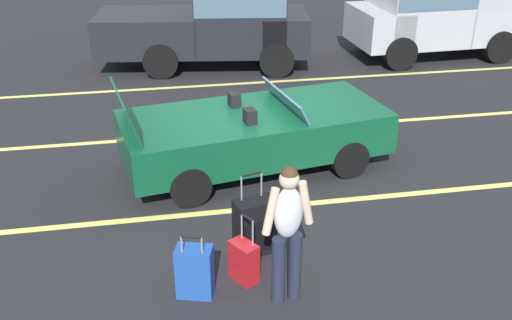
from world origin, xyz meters
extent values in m
plane|color=black|center=(0.00, 0.00, 0.00)|extent=(80.00, 80.00, 0.00)
cube|color=#EAE066|center=(0.00, -1.30, 0.00)|extent=(18.00, 0.12, 0.01)
cube|color=#EAE066|center=(0.00, 1.40, 0.00)|extent=(18.00, 0.12, 0.01)
cube|color=#EAE066|center=(0.00, 4.10, 0.00)|extent=(18.00, 0.12, 0.01)
cube|color=#0F4C2D|center=(0.00, 0.00, 0.62)|extent=(4.34, 2.44, 0.64)
cube|color=#0F4C2D|center=(1.41, 0.25, 0.51)|extent=(1.58, 1.87, 0.38)
cube|color=slate|center=(0.50, 0.09, 1.09)|extent=(0.45, 1.56, 0.31)
cube|color=black|center=(-0.27, 0.33, 1.05)|extent=(0.20, 0.24, 0.22)
cube|color=black|center=(-0.14, -0.40, 1.05)|extent=(0.20, 0.24, 0.22)
cube|color=#0F4C2D|center=(-1.92, -0.34, 1.22)|extent=(0.47, 1.51, 0.62)
cylinder|color=black|center=(1.11, 1.02, 0.30)|extent=(0.63, 0.32, 0.60)
cylinder|color=black|center=(1.39, -0.58, 0.30)|extent=(0.63, 0.32, 0.60)
cylinder|color=black|center=(-1.39, 0.58, 0.30)|extent=(0.63, 0.32, 0.60)
cylinder|color=black|center=(-1.11, -1.02, 0.30)|extent=(0.63, 0.32, 0.60)
cube|color=black|center=(-0.41, -2.31, 0.37)|extent=(0.54, 0.40, 0.74)
cube|color=black|center=(-0.37, -2.45, 0.31)|extent=(0.38, 0.12, 0.41)
cylinder|color=gray|center=(-0.31, -2.20, 0.90)|extent=(0.02, 0.02, 0.32)
cylinder|color=gray|center=(-0.56, -2.27, 0.90)|extent=(0.02, 0.02, 0.32)
cylinder|color=black|center=(-0.43, -2.24, 1.06)|extent=(0.26, 0.10, 0.03)
sphere|color=black|center=(-0.28, -2.16, 0.02)|extent=(0.04, 0.04, 0.04)
sphere|color=black|center=(-0.60, -2.25, 0.02)|extent=(0.04, 0.04, 0.04)
cube|color=#1E479E|center=(-1.21, -3.00, 0.31)|extent=(0.45, 0.34, 0.62)
cube|color=navy|center=(-1.17, -2.87, 0.26)|extent=(0.31, 0.11, 0.34)
cylinder|color=gray|center=(-1.33, -3.03, 0.72)|extent=(0.02, 0.02, 0.20)
cylinder|color=gray|center=(-1.12, -3.09, 0.72)|extent=(0.02, 0.02, 0.20)
cylinder|color=black|center=(-1.23, -3.06, 0.82)|extent=(0.22, 0.09, 0.03)
sphere|color=black|center=(-1.37, -3.04, 0.02)|extent=(0.04, 0.04, 0.04)
sphere|color=black|center=(-1.10, -3.12, 0.02)|extent=(0.04, 0.04, 0.04)
cube|color=red|center=(-0.63, -2.83, 0.25)|extent=(0.35, 0.39, 0.50)
cylinder|color=gray|center=(-0.53, -2.88, 0.67)|extent=(0.03, 0.03, 0.33)
cylinder|color=gray|center=(-0.63, -2.73, 0.67)|extent=(0.03, 0.03, 0.33)
cylinder|color=black|center=(-0.58, -2.80, 0.83)|extent=(0.12, 0.17, 0.03)
sphere|color=black|center=(-0.50, -2.89, 0.02)|extent=(0.04, 0.04, 0.04)
sphere|color=black|center=(-0.63, -2.69, 0.02)|extent=(0.04, 0.04, 0.04)
cylinder|color=#1E2338|center=(-0.32, -3.27, 0.41)|extent=(0.18, 0.18, 0.82)
cylinder|color=#1E2338|center=(-0.13, -3.22, 0.41)|extent=(0.18, 0.18, 0.82)
ellipsoid|color=silver|center=(-0.22, -3.24, 1.12)|extent=(0.37, 0.29, 0.60)
sphere|color=beige|center=(-0.22, -3.24, 1.51)|extent=(0.21, 0.21, 0.21)
sphere|color=#472D19|center=(-0.22, -3.24, 1.56)|extent=(0.18, 0.18, 0.18)
cylinder|color=beige|center=(-0.42, -3.30, 1.19)|extent=(0.21, 0.14, 0.53)
cylinder|color=beige|center=(-0.02, -3.19, 1.19)|extent=(0.21, 0.14, 0.53)
cube|color=#B2B2B7|center=(4.09, 5.35, 0.85)|extent=(1.18, 1.95, 0.90)
cube|color=#B2B2B7|center=(5.14, 5.39, 1.25)|extent=(2.18, 1.99, 1.70)
cube|color=#B2B2B7|center=(7.34, 5.49, 0.85)|extent=(2.48, 2.00, 0.90)
cylinder|color=black|center=(4.35, 4.46, 0.40)|extent=(0.81, 0.31, 0.80)
cylinder|color=black|center=(4.27, 6.26, 0.40)|extent=(0.81, 0.31, 0.80)
cylinder|color=black|center=(7.02, 4.57, 0.40)|extent=(0.81, 0.31, 0.80)
cylinder|color=black|center=(6.94, 6.37, 0.40)|extent=(0.81, 0.31, 0.80)
cube|color=black|center=(1.67, 5.32, 0.85)|extent=(1.36, 2.04, 0.90)
cube|color=black|center=(0.63, 5.47, 1.25)|extent=(2.35, 2.18, 1.70)
cube|color=black|center=(-1.55, 5.79, 0.85)|extent=(2.65, 2.23, 0.90)
cylinder|color=black|center=(1.58, 6.25, 0.40)|extent=(0.83, 0.39, 0.80)
cylinder|color=black|center=(1.32, 4.46, 0.40)|extent=(0.83, 0.39, 0.80)
cylinder|color=black|center=(-1.06, 6.63, 0.40)|extent=(0.83, 0.39, 0.80)
cylinder|color=black|center=(-1.32, 4.85, 0.40)|extent=(0.83, 0.39, 0.80)
camera|label=1|loc=(-1.46, -8.19, 4.27)|focal=40.43mm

